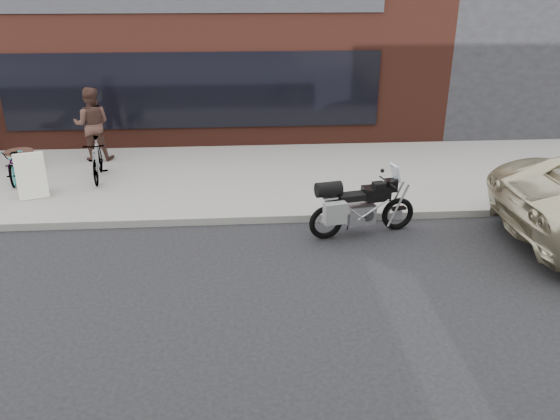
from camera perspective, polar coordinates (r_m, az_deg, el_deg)
name	(u,v)px	position (r m, az deg, el deg)	size (l,w,h in m)	color
ground	(306,350)	(7.32, 2.77, -14.36)	(120.00, 120.00, 0.00)	black
near_sidewalk	(273,171)	(13.52, -0.71, 4.15)	(44.00, 6.00, 0.15)	gray
storefront	(203,48)	(19.92, -8.04, 16.46)	(14.00, 10.07, 4.50)	#4C2118
neighbour_building	(540,23)	(22.56, 25.55, 17.23)	(10.00, 10.00, 6.00)	#252529
motorcycle	(357,207)	(10.14, 8.02, 0.34)	(2.08, 0.94, 1.33)	black
bicycle_front	(15,163)	(13.93, -25.99, 4.41)	(0.53, 1.53, 0.80)	gray
bicycle_rear	(97,159)	(13.22, -18.57, 5.03)	(0.45, 1.60, 0.96)	gray
sandwich_sign	(31,174)	(12.73, -24.57, 3.41)	(0.74, 0.71, 0.95)	white
cafe_table	(19,152)	(14.98, -25.64, 5.47)	(0.68, 0.68, 0.39)	black
cafe_patron_left	(92,124)	(14.65, -19.04, 8.47)	(0.90, 0.70, 1.86)	#4D3229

